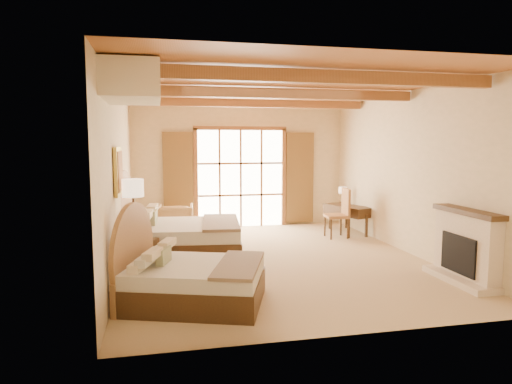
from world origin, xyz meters
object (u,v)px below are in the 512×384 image
object	(u,v)px
nightstand	(139,258)
armchair	(175,220)
bed_far	(172,236)
bed_near	(184,278)
desk	(348,218)

from	to	relation	value
nightstand	armchair	xyz separation A→B (m)	(0.71, 3.16, 0.08)
bed_far	nightstand	bearing A→B (deg)	-111.84
bed_near	nightstand	size ratio (longest dim) A/B	3.70
armchair	desk	distance (m)	4.14
bed_near	desk	bearing A→B (deg)	63.52
bed_far	armchair	xyz separation A→B (m)	(0.14, 2.13, -0.07)
bed_near	nightstand	distance (m)	1.59
armchair	bed_far	bearing A→B (deg)	91.69
bed_near	nightstand	world-z (taller)	bed_near
bed_far	armchair	size ratio (longest dim) A/B	2.90
nightstand	armchair	world-z (taller)	armchair
bed_far	armchair	distance (m)	2.13
bed_far	desk	xyz separation A→B (m)	(4.25, 1.63, -0.09)
bed_near	armchair	xyz separation A→B (m)	(0.06, 4.61, 0.01)
armchair	desk	world-z (taller)	armchair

